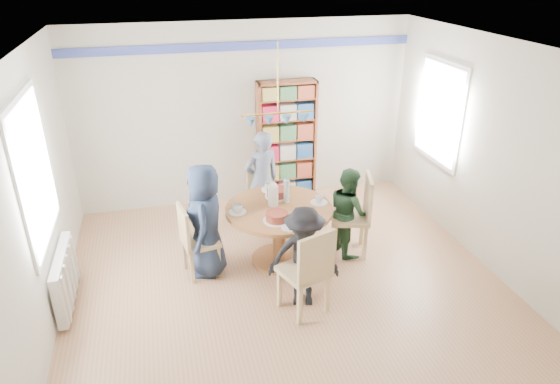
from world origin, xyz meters
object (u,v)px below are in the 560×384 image
object	(u,v)px
person_left	(206,221)
chair_left	(194,238)
person_right	(348,211)
person_near	(304,257)
chair_far	(263,191)
chair_near	(309,269)
person_far	(262,180)
bookshelf	(286,143)
chair_right	(357,212)
dining_table	(279,222)
radiator	(65,278)

from	to	relation	value
person_left	chair_left	bearing A→B (deg)	-67.19
person_right	chair_left	bearing A→B (deg)	86.44
person_left	person_near	size ratio (longest dim) A/B	1.18
chair_left	chair_far	xyz separation A→B (m)	(1.07, 1.06, -0.00)
chair_near	person_near	world-z (taller)	person_near
person_far	bookshelf	xyz separation A→B (m)	(0.57, 0.82, 0.21)
person_near	bookshelf	bearing A→B (deg)	94.15
person_far	chair_near	bearing A→B (deg)	77.82
person_right	person_near	distance (m)	1.24
chair_right	chair_near	bearing A→B (deg)	-132.74
dining_table	bookshelf	xyz separation A→B (m)	(0.56, 1.75, 0.36)
chair_left	person_far	xyz separation A→B (m)	(1.03, 0.98, 0.20)
dining_table	person_right	size ratio (longest dim) A/B	1.12
dining_table	chair_near	world-z (taller)	chair_near
chair_left	dining_table	bearing A→B (deg)	2.47
radiator	chair_right	size ratio (longest dim) A/B	0.95
radiator	person_near	distance (m)	2.58
chair_right	bookshelf	world-z (taller)	bookshelf
chair_right	chair_near	xyz separation A→B (m)	(-0.96, -1.04, -0.02)
chair_right	person_far	size ratio (longest dim) A/B	0.75
chair_near	person_left	distance (m)	1.42
chair_left	bookshelf	distance (m)	2.44
chair_near	person_far	bearing A→B (deg)	91.66
chair_far	person_far	distance (m)	0.22
radiator	dining_table	distance (m)	2.48
chair_far	bookshelf	distance (m)	0.99
person_left	bookshelf	xyz separation A→B (m)	(1.45, 1.76, 0.22)
person_far	person_near	size ratio (longest dim) A/B	1.20
chair_right	chair_far	size ratio (longest dim) A/B	1.16
chair_near	person_far	world-z (taller)	person_far
bookshelf	person_near	bearing A→B (deg)	-100.90
person_left	chair_far	bearing A→B (deg)	149.99
person_right	bookshelf	distance (m)	1.80
chair_left	person_left	size ratio (longest dim) A/B	0.66
chair_right	bookshelf	xyz separation A→B (m)	(-0.45, 1.78, 0.33)
chair_left	person_right	xyz separation A→B (m)	(1.95, 0.06, 0.08)
chair_near	person_right	bearing A→B (deg)	51.77
radiator	person_far	world-z (taller)	person_far
radiator	person_right	world-z (taller)	person_right
dining_table	person_near	world-z (taller)	person_near
radiator	person_far	bearing A→B (deg)	26.59
chair_left	bookshelf	xyz separation A→B (m)	(1.60, 1.79, 0.41)
radiator	chair_far	world-z (taller)	chair_far
chair_right	person_near	bearing A→B (deg)	-138.42
dining_table	chair_left	world-z (taller)	chair_left
person_right	person_far	world-z (taller)	person_far
person_far	person_near	world-z (taller)	person_far
person_left	bookshelf	world-z (taller)	bookshelf
person_left	bookshelf	size ratio (longest dim) A/B	0.75
person_left	chair_near	bearing A→B (deg)	53.14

